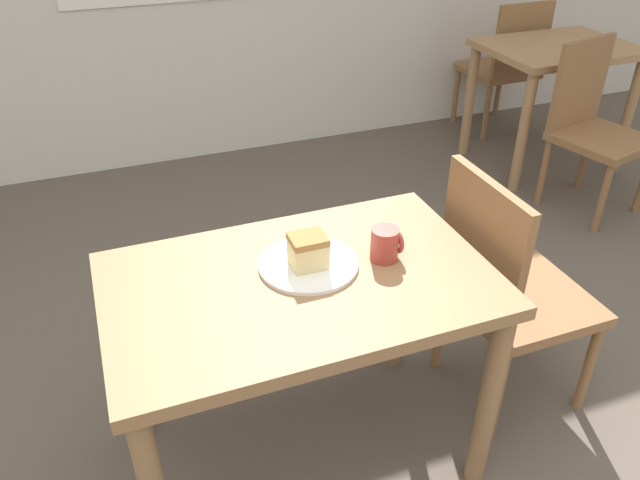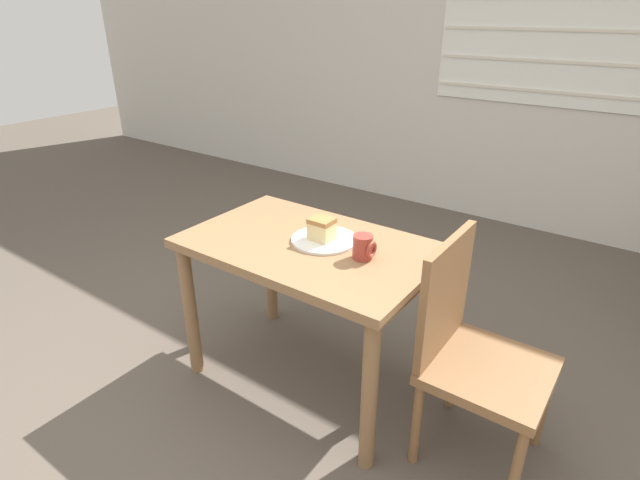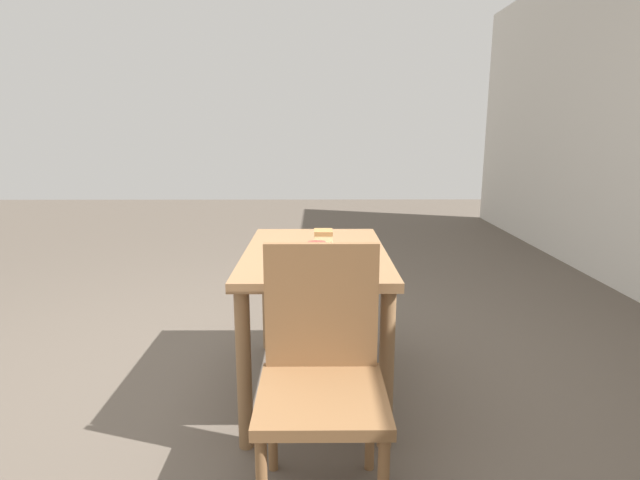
% 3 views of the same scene
% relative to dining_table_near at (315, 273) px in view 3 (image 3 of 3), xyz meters
% --- Properties ---
extents(ground_plane, '(14.00, 14.00, 0.00)m').
position_rel_dining_table_near_xyz_m(ground_plane, '(0.02, -0.57, -0.60)').
color(ground_plane, brown).
extents(dining_table_near, '(1.05, 0.66, 0.71)m').
position_rel_dining_table_near_xyz_m(dining_table_near, '(0.00, 0.00, 0.00)').
color(dining_table_near, olive).
rests_on(dining_table_near, ground_plane).
extents(chair_near_window, '(0.43, 0.43, 0.88)m').
position_rel_dining_table_near_xyz_m(chair_near_window, '(0.72, 0.02, -0.13)').
color(chair_near_window, brown).
rests_on(chair_near_window, ground_plane).
extents(plate, '(0.28, 0.28, 0.01)m').
position_rel_dining_table_near_xyz_m(plate, '(0.04, 0.05, 0.12)').
color(plate, white).
rests_on(plate, dining_table_near).
extents(cake_slice, '(0.10, 0.08, 0.09)m').
position_rel_dining_table_near_xyz_m(cake_slice, '(0.04, 0.04, 0.17)').
color(cake_slice, '#E5CC89').
rests_on(cake_slice, plate).
extents(coffee_mug, '(0.09, 0.08, 0.10)m').
position_rel_dining_table_near_xyz_m(coffee_mug, '(0.26, 0.01, 0.16)').
color(coffee_mug, '#9E382D').
rests_on(coffee_mug, dining_table_near).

